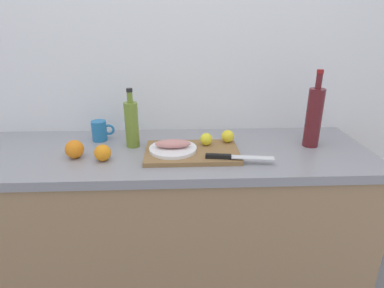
% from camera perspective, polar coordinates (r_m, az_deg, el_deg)
% --- Properties ---
extents(back_wall, '(3.20, 0.05, 2.50)m').
position_cam_1_polar(back_wall, '(1.74, -5.97, 13.76)').
color(back_wall, white).
rests_on(back_wall, ground_plane).
extents(kitchen_counter, '(2.00, 0.60, 0.90)m').
position_cam_1_polar(kitchen_counter, '(1.74, -5.52, -14.91)').
color(kitchen_counter, '#9E7A56').
rests_on(kitchen_counter, ground_plane).
extents(cutting_board, '(0.42, 0.27, 0.02)m').
position_cam_1_polar(cutting_board, '(1.46, 0.00, -1.46)').
color(cutting_board, olive).
rests_on(cutting_board, kitchen_counter).
extents(white_plate, '(0.22, 0.22, 0.01)m').
position_cam_1_polar(white_plate, '(1.46, -3.39, -0.87)').
color(white_plate, white).
rests_on(white_plate, cutting_board).
extents(fish_fillet, '(0.16, 0.07, 0.04)m').
position_cam_1_polar(fish_fillet, '(1.45, -3.41, 0.06)').
color(fish_fillet, tan).
rests_on(fish_fillet, white_plate).
extents(chef_knife, '(0.29, 0.07, 0.02)m').
position_cam_1_polar(chef_knife, '(1.38, 6.89, -2.26)').
color(chef_knife, silver).
rests_on(chef_knife, cutting_board).
extents(lemon_0, '(0.06, 0.06, 0.06)m').
position_cam_1_polar(lemon_0, '(1.51, 2.55, 0.86)').
color(lemon_0, yellow).
rests_on(lemon_0, cutting_board).
extents(lemon_1, '(0.06, 0.06, 0.06)m').
position_cam_1_polar(lemon_1, '(1.55, 6.36, 1.38)').
color(lemon_1, yellow).
rests_on(lemon_1, cutting_board).
extents(olive_oil_bottle, '(0.06, 0.06, 0.28)m').
position_cam_1_polar(olive_oil_bottle, '(1.55, -10.64, 3.60)').
color(olive_oil_bottle, olive).
rests_on(olive_oil_bottle, kitchen_counter).
extents(wine_bottle, '(0.07, 0.07, 0.36)m').
position_cam_1_polar(wine_bottle, '(1.62, 20.79, 4.59)').
color(wine_bottle, '#59191E').
rests_on(wine_bottle, kitchen_counter).
extents(coffee_mug_0, '(0.11, 0.07, 0.10)m').
position_cam_1_polar(coffee_mug_0, '(1.68, -16.01, 2.29)').
color(coffee_mug_0, '#2672B2').
rests_on(coffee_mug_0, kitchen_counter).
extents(orange_0, '(0.07, 0.07, 0.07)m').
position_cam_1_polar(orange_0, '(1.44, -15.55, -1.51)').
color(orange_0, orange).
rests_on(orange_0, kitchen_counter).
extents(orange_1, '(0.08, 0.08, 0.08)m').
position_cam_1_polar(orange_1, '(1.51, -20.10, -0.86)').
color(orange_1, orange).
rests_on(orange_1, kitchen_counter).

